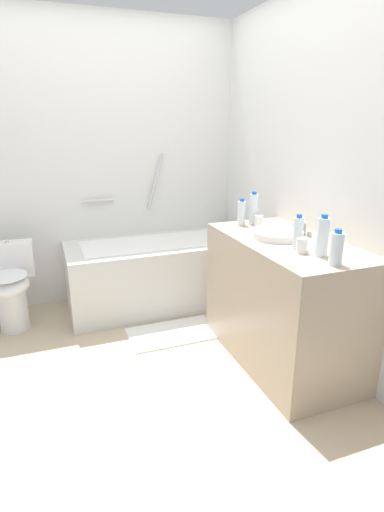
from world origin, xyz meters
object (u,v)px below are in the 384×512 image
object	(u,v)px
water_bottle_4	(254,209)
drinking_glass_0	(302,246)
bathtub	(156,272)
drinking_glass_1	(259,221)
water_bottle_3	(241,213)
sink_basin	(277,234)
water_bottle_0	(336,248)
bath_mat	(173,333)
sink_faucet	(303,230)
water_bottle_2	(323,237)
water_bottle_1	(298,233)
toilet	(10,284)

from	to	relation	value
water_bottle_4	drinking_glass_0	distance (m)	0.73
bathtub	drinking_glass_1	distance (m)	1.16
bathtub	water_bottle_3	xyz separation A→B (m)	(0.47, -0.72, 0.65)
bathtub	sink_basin	bearing A→B (deg)	-64.36
water_bottle_4	drinking_glass_0	size ratio (longest dim) A/B	2.80
water_bottle_0	drinking_glass_0	world-z (taller)	water_bottle_0
water_bottle_3	bath_mat	world-z (taller)	water_bottle_3
bath_mat	water_bottle_0	bearing A→B (deg)	-62.55
sink_faucet	bath_mat	xyz separation A→B (m)	(-0.78, 0.51, -0.90)
water_bottle_2	drinking_glass_0	size ratio (longest dim) A/B	2.73
sink_basin	drinking_glass_0	bearing A→B (deg)	-98.69
bath_mat	bathtub	bearing A→B (deg)	85.83
water_bottle_1	sink_faucet	bearing A→B (deg)	49.12
water_bottle_2	drinking_glass_1	size ratio (longest dim) A/B	2.80
drinking_glass_0	water_bottle_1	bearing A→B (deg)	71.64
water_bottle_0	water_bottle_3	xyz separation A→B (m)	(-0.06, 0.97, 0.00)
toilet	water_bottle_3	distance (m)	1.90
sink_basin	water_bottle_3	size ratio (longest dim) A/B	1.70
drinking_glass_0	water_bottle_4	bearing A→B (deg)	83.90
sink_basin	drinking_glass_1	size ratio (longest dim) A/B	3.94
sink_basin	water_bottle_4	world-z (taller)	water_bottle_4
water_bottle_4	water_bottle_1	bearing A→B (deg)	-94.36
toilet	water_bottle_1	world-z (taller)	water_bottle_1
toilet	sink_faucet	xyz separation A→B (m)	(1.94, -1.08, 0.53)
toilet	sink_faucet	world-z (taller)	sink_faucet
water_bottle_0	sink_basin	bearing A→B (deg)	89.29
sink_faucet	water_bottle_4	distance (m)	0.42
water_bottle_3	drinking_glass_0	distance (m)	0.74
water_bottle_0	drinking_glass_1	size ratio (longest dim) A/B	2.28
toilet	drinking_glass_1	distance (m)	2.01
sink_faucet	water_bottle_0	xyz separation A→B (m)	(-0.21, -0.58, 0.06)
water_bottle_0	water_bottle_2	size ratio (longest dim) A/B	0.81
water_bottle_4	sink_basin	bearing A→B (deg)	-93.68
drinking_glass_0	sink_faucet	bearing A→B (deg)	53.78
toilet	bath_mat	distance (m)	1.35
sink_faucet	water_bottle_4	size ratio (longest dim) A/B	0.61
water_bottle_2	water_bottle_0	bearing A→B (deg)	-99.80
water_bottle_1	water_bottle_3	distance (m)	0.65
water_bottle_2	drinking_glass_1	xyz separation A→B (m)	(0.01, 0.72, -0.07)
water_bottle_3	water_bottle_4	distance (m)	0.10
bathtub	water_bottle_2	size ratio (longest dim) A/B	6.41
sink_basin	drinking_glass_0	distance (m)	0.35
water_bottle_2	water_bottle_3	bearing A→B (deg)	95.96
toilet	drinking_glass_0	xyz separation A→B (m)	(1.69, -1.43, 0.54)
water_bottle_1	water_bottle_2	size ratio (longest dim) A/B	0.87
sink_faucet	bath_mat	distance (m)	1.29
sink_basin	drinking_glass_0	world-z (taller)	drinking_glass_0
sink_faucet	water_bottle_2	bearing A→B (deg)	-112.84
water_bottle_0	sink_faucet	bearing A→B (deg)	70.38
sink_basin	sink_faucet	size ratio (longest dim) A/B	2.24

